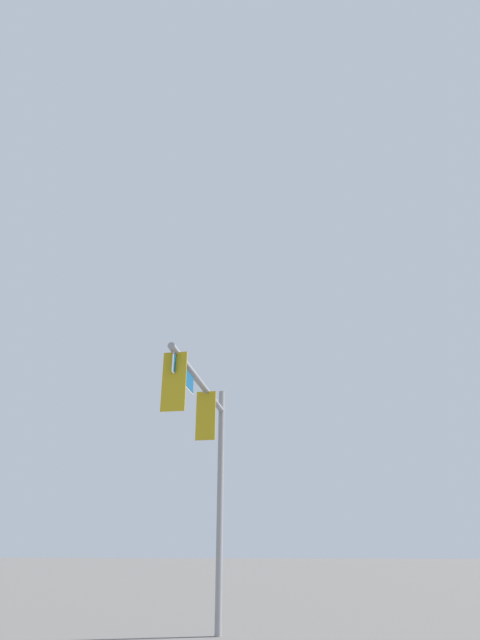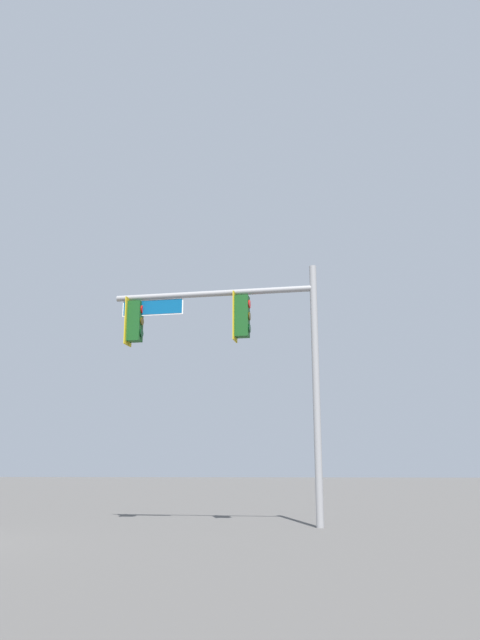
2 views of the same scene
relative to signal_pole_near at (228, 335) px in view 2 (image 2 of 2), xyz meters
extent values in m
cylinder|color=gray|center=(-2.25, -0.08, -1.53)|extent=(0.18, 0.18, 6.52)
cylinder|color=gray|center=(0.43, 0.02, 1.14)|extent=(5.38, 0.35, 0.16)
cube|color=gold|center=(-0.18, -0.01, 0.47)|extent=(0.05, 0.52, 1.30)
cube|color=#144719|center=(-0.37, -0.01, 0.47)|extent=(0.37, 0.33, 1.10)
cylinder|color=#144719|center=(-0.37, -0.01, 1.08)|extent=(0.04, 0.04, 0.12)
cylinder|color=red|center=(-0.57, -0.02, 0.80)|extent=(0.04, 0.22, 0.22)
cylinder|color=#392D05|center=(-0.57, -0.02, 0.47)|extent=(0.04, 0.22, 0.22)
cylinder|color=black|center=(-0.57, -0.02, 0.14)|extent=(0.04, 0.22, 0.22)
cube|color=gold|center=(2.77, 0.10, 0.47)|extent=(0.05, 0.52, 1.30)
cube|color=#144719|center=(2.58, 0.09, 0.47)|extent=(0.37, 0.33, 1.10)
cylinder|color=#144719|center=(2.58, 0.09, 1.08)|extent=(0.04, 0.04, 0.12)
cylinder|color=red|center=(2.38, 0.09, 0.80)|extent=(0.04, 0.22, 0.22)
cylinder|color=#392D05|center=(2.38, 0.09, 0.47)|extent=(0.04, 0.22, 0.22)
cylinder|color=black|center=(2.38, 0.09, 0.14)|extent=(0.04, 0.22, 0.22)
cube|color=#0A4C7F|center=(2.09, 0.08, 0.84)|extent=(1.65, 0.10, 0.39)
cube|color=white|center=(2.09, 0.08, 0.84)|extent=(1.71, 0.09, 0.45)
camera|label=1|loc=(12.39, 3.50, -2.83)|focal=28.00mm
camera|label=2|loc=(-3.86, 15.44, -3.53)|focal=35.00mm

